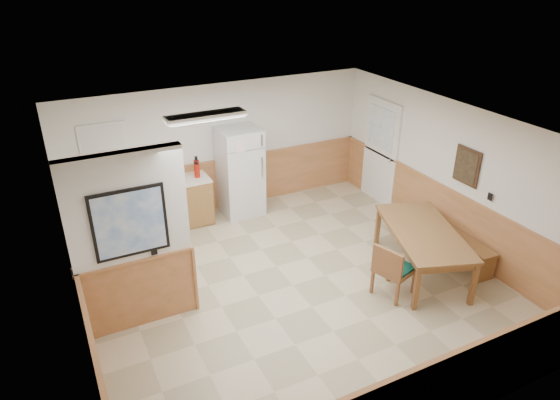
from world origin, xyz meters
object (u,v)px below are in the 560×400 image
refrigerator (240,172)px  fire_extinguisher (197,168)px  soap_bottle (111,187)px  dining_table (424,236)px  dining_bench (458,241)px  dining_chair (391,268)px

refrigerator → fire_extinguisher: size_ratio=4.24×
soap_bottle → dining_table: bearing=-38.5°
dining_table → dining_bench: dining_table is taller
dining_bench → dining_chair: dining_chair is taller
dining_table → soap_bottle: 5.26m
soap_bottle → dining_chair: bearing=-47.4°
soap_bottle → dining_bench: bearing=-33.5°
dining_table → soap_bottle: (-4.11, 3.27, 0.34)m
dining_table → refrigerator: bearing=138.1°
dining_chair → soap_bottle: 4.87m
fire_extinguisher → soap_bottle: (-1.52, 0.04, -0.08)m
dining_bench → dining_chair: size_ratio=1.72×
refrigerator → soap_bottle: size_ratio=8.48×
refrigerator → dining_bench: bearing=-52.4°
refrigerator → dining_table: (1.75, -3.20, -0.20)m
soap_bottle → refrigerator: bearing=-1.8°
refrigerator → soap_bottle: 2.36m
refrigerator → dining_bench: size_ratio=1.18×
refrigerator → dining_bench: refrigerator is taller
dining_bench → dining_table: bearing=-175.1°
refrigerator → dining_table: size_ratio=0.80×
dining_table → soap_bottle: size_ratio=10.62×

